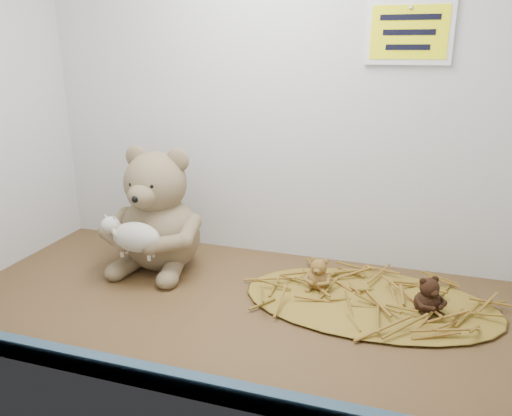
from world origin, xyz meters
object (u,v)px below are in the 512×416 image
(main_teddy, at_px, (159,209))
(mini_teddy_tan, at_px, (319,272))
(mini_teddy_brown, at_px, (428,294))
(toy_lamb, at_px, (136,237))

(main_teddy, relative_size, mini_teddy_tan, 4.06)
(main_teddy, relative_size, mini_teddy_brown, 3.79)
(main_teddy, bearing_deg, mini_teddy_brown, -5.58)
(mini_teddy_tan, xyz_separation_m, mini_teddy_brown, (0.23, -0.04, 0.00))
(mini_teddy_brown, bearing_deg, main_teddy, 137.77)
(main_teddy, xyz_separation_m, mini_teddy_tan, (0.40, -0.02, -0.10))
(mini_teddy_tan, height_order, mini_teddy_brown, mini_teddy_brown)
(main_teddy, height_order, mini_teddy_brown, main_teddy)
(main_teddy, bearing_deg, mini_teddy_tan, -3.06)
(main_teddy, height_order, toy_lamb, main_teddy)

